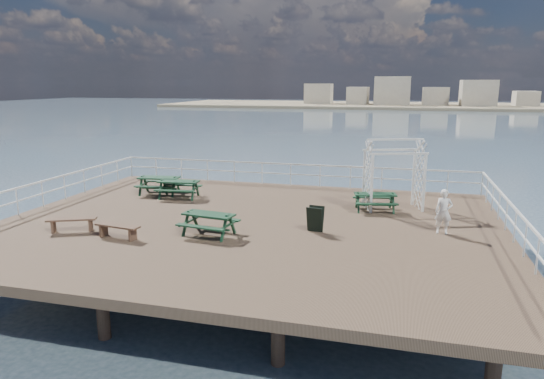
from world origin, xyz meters
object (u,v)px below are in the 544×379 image
at_px(picnic_table_d, 209,219).
at_px(flat_bench_far, 118,228).
at_px(flat_bench_near, 72,222).
at_px(picnic_table_c, 375,198).
at_px(picnic_table_b, 179,185).
at_px(trellis_arbor, 394,178).
at_px(person, 444,212).
at_px(picnic_table_a, 159,182).

relative_size(picnic_table_d, flat_bench_far, 1.17).
height_order(picnic_table_d, flat_bench_near, picnic_table_d).
distance_m(picnic_table_c, flat_bench_near, 11.28).
relative_size(picnic_table_c, flat_bench_near, 1.13).
bearing_deg(flat_bench_near, picnic_table_b, 52.88).
xyz_separation_m(picnic_table_b, picnic_table_c, (8.51, -0.04, -0.05)).
bearing_deg(trellis_arbor, flat_bench_far, -163.28).
relative_size(picnic_table_c, trellis_arbor, 0.65).
bearing_deg(picnic_table_b, flat_bench_near, -110.37).
xyz_separation_m(picnic_table_b, picnic_table_d, (3.34, -4.69, -0.02)).
xyz_separation_m(flat_bench_near, person, (12.23, 3.05, 0.41)).
xyz_separation_m(picnic_table_a, person, (12.09, -2.95, 0.18)).
distance_m(picnic_table_a, trellis_arbor, 10.39).
bearing_deg(picnic_table_b, person, -19.68).
xyz_separation_m(picnic_table_a, flat_bench_far, (1.79, -6.25, -0.23)).
distance_m(picnic_table_b, picnic_table_d, 5.76).
height_order(picnic_table_a, flat_bench_near, picnic_table_a).
relative_size(picnic_table_b, trellis_arbor, 0.68).
xyz_separation_m(picnic_table_b, flat_bench_near, (-1.33, -5.54, -0.21)).
bearing_deg(picnic_table_c, trellis_arbor, 25.76).
bearing_deg(picnic_table_a, person, -21.67).
distance_m(picnic_table_c, trellis_arbor, 1.12).
bearing_deg(trellis_arbor, picnic_table_c, -162.26).
bearing_deg(trellis_arbor, flat_bench_near, -169.65).
xyz_separation_m(flat_bench_near, trellis_arbor, (10.51, 6.00, 0.91)).
bearing_deg(picnic_table_c, picnic_table_d, -149.36).
bearing_deg(person, flat_bench_near, -163.69).
distance_m(picnic_table_d, trellis_arbor, 7.82).
distance_m(trellis_arbor, person, 3.45).
xyz_separation_m(flat_bench_far, person, (10.30, 3.30, 0.41)).
bearing_deg(picnic_table_b, trellis_arbor, -3.95).
xyz_separation_m(picnic_table_d, trellis_arbor, (5.84, 5.15, 0.72)).
bearing_deg(picnic_table_a, picnic_table_d, -56.63).
relative_size(flat_bench_near, person, 1.08).
relative_size(picnic_table_c, flat_bench_far, 1.15).
height_order(picnic_table_c, person, person).
height_order(flat_bench_far, person, person).
bearing_deg(flat_bench_near, picnic_table_c, 5.58).
height_order(picnic_table_c, trellis_arbor, trellis_arbor).
bearing_deg(picnic_table_b, picnic_table_d, -61.37).
xyz_separation_m(picnic_table_a, flat_bench_near, (-0.14, -6.00, -0.22)).
distance_m(picnic_table_d, flat_bench_far, 2.96).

